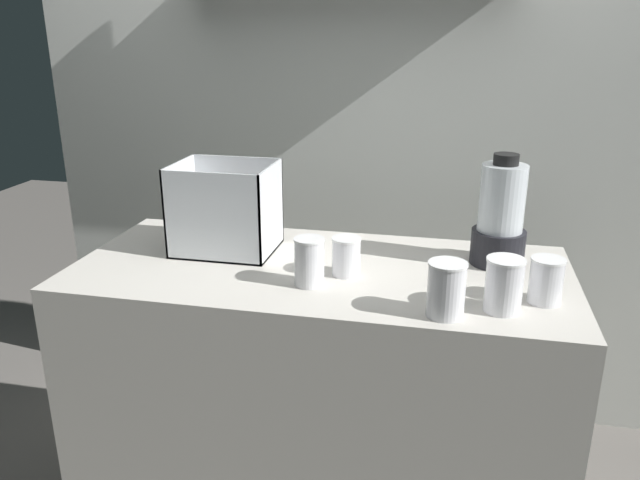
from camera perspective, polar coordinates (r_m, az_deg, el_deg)
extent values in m
cube|color=beige|center=(1.97, 0.00, -14.69)|extent=(1.40, 0.64, 0.90)
cube|color=silver|center=(2.42, 4.00, 11.98)|extent=(2.60, 0.04, 2.50)
cube|color=white|center=(1.92, -8.48, -0.76)|extent=(0.29, 0.23, 0.01)
cube|color=white|center=(1.78, -9.97, 1.95)|extent=(0.29, 0.01, 0.27)
cube|color=white|center=(1.98, -7.51, 3.87)|extent=(0.29, 0.01, 0.27)
cube|color=white|center=(1.93, -12.64, 3.17)|extent=(0.01, 0.23, 0.27)
cube|color=white|center=(1.83, -4.50, 2.72)|extent=(0.01, 0.23, 0.27)
cone|color=orange|center=(1.90, -6.97, -0.27)|extent=(0.16, 0.04, 0.03)
cone|color=orange|center=(1.93, -9.55, -0.12)|extent=(0.14, 0.15, 0.03)
cone|color=orange|center=(1.89, -8.70, -0.40)|extent=(0.14, 0.09, 0.03)
cone|color=orange|center=(1.89, -8.21, -0.36)|extent=(0.14, 0.15, 0.03)
cone|color=orange|center=(1.89, -7.58, 0.56)|extent=(0.05, 0.15, 0.03)
cone|color=orange|center=(1.90, -8.03, 0.47)|extent=(0.18, 0.06, 0.03)
cylinder|color=black|center=(1.84, 15.98, -0.61)|extent=(0.15, 0.15, 0.10)
cylinder|color=silver|center=(1.80, 16.40, 3.71)|extent=(0.13, 0.13, 0.19)
cylinder|color=maroon|center=(1.82, 16.18, 1.46)|extent=(0.11, 0.11, 0.04)
cylinder|color=black|center=(1.78, 16.73, 7.10)|extent=(0.07, 0.07, 0.03)
cylinder|color=white|center=(1.62, -1.02, -2.10)|extent=(0.08, 0.08, 0.12)
cylinder|color=orange|center=(1.63, -1.01, -2.69)|extent=(0.07, 0.07, 0.09)
cylinder|color=white|center=(1.60, -1.03, 0.05)|extent=(0.08, 0.08, 0.01)
cylinder|color=white|center=(1.69, 2.42, -1.59)|extent=(0.08, 0.08, 0.10)
cylinder|color=maroon|center=(1.70, 2.41, -2.28)|extent=(0.07, 0.07, 0.06)
cylinder|color=white|center=(1.67, 2.44, 0.11)|extent=(0.08, 0.08, 0.01)
cylinder|color=white|center=(1.48, 11.51, -4.58)|extent=(0.09, 0.09, 0.13)
cylinder|color=maroon|center=(1.49, 11.46, -5.17)|extent=(0.08, 0.08, 0.09)
cylinder|color=white|center=(1.45, 11.68, -2.16)|extent=(0.09, 0.09, 0.01)
cylinder|color=white|center=(1.54, 16.51, -4.10)|extent=(0.09, 0.09, 0.13)
cylinder|color=orange|center=(1.54, 16.44, -4.79)|extent=(0.08, 0.08, 0.09)
cylinder|color=white|center=(1.51, 16.75, -1.78)|extent=(0.09, 0.09, 0.01)
cylinder|color=white|center=(1.62, 20.03, -3.62)|extent=(0.08, 0.08, 0.11)
cylinder|color=orange|center=(1.63, 19.95, -4.31)|extent=(0.07, 0.07, 0.07)
cylinder|color=white|center=(1.60, 20.26, -1.71)|extent=(0.08, 0.08, 0.01)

